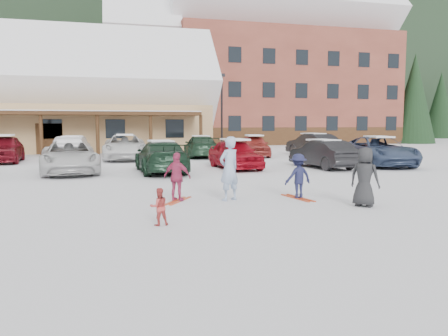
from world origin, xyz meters
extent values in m
plane|color=white|center=(0.00, 0.00, 0.00)|extent=(160.00, 160.00, 0.00)
cube|color=black|center=(0.00, 85.00, 19.00)|extent=(300.00, 70.00, 38.00)
cube|color=tan|center=(-9.00, 28.00, 1.80)|extent=(28.00, 10.00, 3.60)
cube|color=#422814|center=(-9.00, 21.80, 2.90)|extent=(25.20, 2.60, 0.25)
cube|color=white|center=(-9.00, 28.00, 5.54)|extent=(29.12, 9.69, 9.69)
cube|color=brown|center=(16.00, 38.00, 6.00)|extent=(24.00, 14.00, 12.00)
cube|color=brown|center=(0.50, 38.00, 4.50)|extent=(7.00, 12.60, 9.00)
cube|color=white|center=(16.00, 38.00, 14.69)|extent=(24.96, 13.57, 13.57)
cube|color=#422814|center=(16.00, 31.04, 0.90)|extent=(24.00, 0.10, 1.80)
cylinder|color=black|center=(6.13, 24.68, 2.99)|extent=(0.16, 0.16, 5.99)
cube|color=black|center=(6.13, 24.68, 6.11)|extent=(0.50, 0.25, 0.25)
cylinder|color=black|center=(30.00, 32.00, 0.66)|extent=(0.60, 0.60, 1.32)
cone|color=black|center=(30.00, 32.00, 6.27)|extent=(4.84, 4.84, 9.90)
cylinder|color=black|center=(6.00, 44.00, 0.54)|extent=(0.60, 0.60, 1.08)
cone|color=black|center=(6.00, 44.00, 5.13)|extent=(3.96, 3.96, 8.10)
cylinder|color=black|center=(34.00, 46.00, 0.69)|extent=(0.60, 0.60, 1.38)
cone|color=black|center=(34.00, 46.00, 6.55)|extent=(5.06, 5.06, 10.35)
imported|color=#93A9CA|center=(0.60, 1.59, 0.91)|extent=(0.79, 0.69, 1.83)
imported|color=#BC3E3B|center=(-1.65, -1.00, 0.41)|extent=(0.44, 0.37, 0.82)
imported|color=#191B3D|center=(2.65, 1.42, 0.66)|extent=(0.93, 0.64, 1.32)
cube|color=#C3401B|center=(2.65, 1.42, 0.01)|extent=(0.46, 1.41, 0.03)
imported|color=#AB3058|center=(-0.85, 1.81, 0.69)|extent=(0.87, 0.72, 1.39)
cube|color=#C3401B|center=(-0.85, 1.81, 0.01)|extent=(0.92, 1.29, 0.03)
imported|color=#252527|center=(3.83, -0.17, 0.79)|extent=(0.88, 0.91, 1.58)
imported|color=silver|center=(-4.48, 10.02, 0.72)|extent=(2.97, 5.41, 1.44)
imported|color=#162F1F|center=(-0.52, 9.25, 0.71)|extent=(2.18, 4.96, 1.42)
imported|color=#A20B1A|center=(3.16, 10.08, 0.72)|extent=(2.09, 4.34, 1.43)
imported|color=black|center=(7.43, 9.26, 0.70)|extent=(1.96, 4.37, 1.39)
imported|color=#354566|center=(10.82, 9.71, 0.76)|extent=(3.28, 5.76, 1.52)
imported|color=maroon|center=(-8.54, 16.45, 0.77)|extent=(2.15, 4.66, 1.55)
imported|color=silver|center=(-4.98, 17.55, 0.71)|extent=(1.95, 4.46, 1.43)
imported|color=white|center=(-1.89, 16.83, 0.76)|extent=(2.66, 5.54, 1.52)
imported|color=#1D3A26|center=(2.95, 17.57, 0.70)|extent=(2.33, 4.94, 1.39)
imported|color=#A7352E|center=(6.51, 17.33, 0.71)|extent=(2.21, 4.35, 1.42)
imported|color=black|center=(10.62, 16.97, 0.76)|extent=(2.32, 4.80, 1.52)
camera|label=1|loc=(-2.58, -10.32, 2.19)|focal=35.00mm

